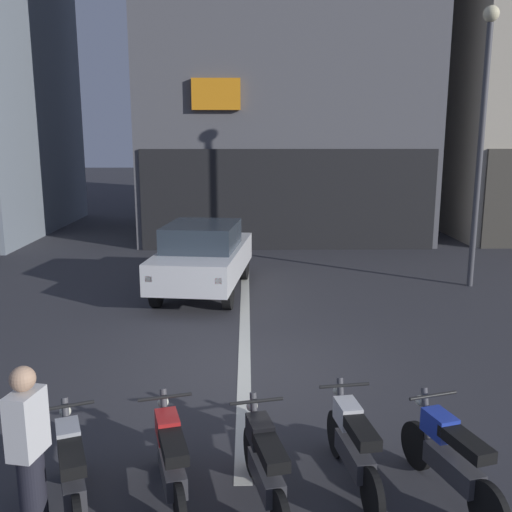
% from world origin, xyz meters
% --- Properties ---
extents(ground_plane, '(120.00, 120.00, 0.00)m').
position_xyz_m(ground_plane, '(0.00, 0.00, 0.00)').
color(ground_plane, '#333338').
extents(lane_centre_line, '(0.20, 18.00, 0.01)m').
position_xyz_m(lane_centre_line, '(0.00, 6.00, 0.00)').
color(lane_centre_line, silver).
rests_on(lane_centre_line, ground).
extents(car_white_crossing_near, '(2.26, 4.29, 1.64)m').
position_xyz_m(car_white_crossing_near, '(-0.96, 4.56, 0.89)').
color(car_white_crossing_near, black).
rests_on(car_white_crossing_near, ground).
extents(street_lamp, '(0.36, 0.36, 6.42)m').
position_xyz_m(street_lamp, '(5.49, 5.03, 3.94)').
color(street_lamp, '#47474C').
rests_on(street_lamp, ground).
extents(motorcycle_silver_row_leftmost, '(0.72, 1.59, 0.98)m').
position_xyz_m(motorcycle_silver_row_leftmost, '(-1.64, -3.39, 0.46)').
color(motorcycle_silver_row_leftmost, black).
rests_on(motorcycle_silver_row_leftmost, ground).
extents(motorcycle_red_row_left_mid, '(0.61, 1.63, 0.98)m').
position_xyz_m(motorcycle_red_row_left_mid, '(-0.71, -3.21, 0.46)').
color(motorcycle_red_row_left_mid, black).
rests_on(motorcycle_red_row_left_mid, ground).
extents(motorcycle_black_row_centre, '(0.56, 1.65, 0.98)m').
position_xyz_m(motorcycle_black_row_centre, '(0.21, -3.32, 0.46)').
color(motorcycle_black_row_centre, black).
rests_on(motorcycle_black_row_centre, ground).
extents(motorcycle_white_row_right_mid, '(0.55, 1.66, 0.98)m').
position_xyz_m(motorcycle_white_row_right_mid, '(1.14, -2.97, 0.46)').
color(motorcycle_white_row_right_mid, black).
rests_on(motorcycle_white_row_right_mid, ground).
extents(motorcycle_blue_row_rightmost, '(0.64, 1.62, 0.98)m').
position_xyz_m(motorcycle_blue_row_rightmost, '(2.06, -3.22, 0.46)').
color(motorcycle_blue_row_rightmost, black).
rests_on(motorcycle_blue_row_rightmost, ground).
extents(person_by_motorcycles, '(0.29, 0.40, 1.67)m').
position_xyz_m(person_by_motorcycles, '(-1.86, -3.78, 0.86)').
color(person_by_motorcycles, '#23232D').
rests_on(person_by_motorcycles, ground).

